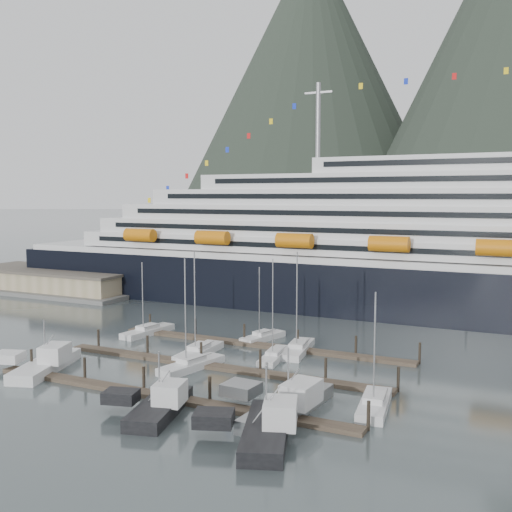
% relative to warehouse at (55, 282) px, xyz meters
% --- Properties ---
extents(ground, '(1600.00, 1600.00, 0.00)m').
position_rel_warehouse_xyz_m(ground, '(72.00, -42.00, -2.25)').
color(ground, '#465152').
rests_on(ground, ground).
extents(warehouse, '(46.00, 20.00, 5.80)m').
position_rel_warehouse_xyz_m(warehouse, '(0.00, 0.00, 0.00)').
color(warehouse, '#595956').
rests_on(warehouse, ground).
extents(dock_near, '(48.18, 2.28, 3.20)m').
position_rel_warehouse_xyz_m(dock_near, '(67.07, -51.95, -1.94)').
color(dock_near, '#3F3329').
rests_on(dock_near, ground).
extents(dock_mid, '(48.18, 2.28, 3.20)m').
position_rel_warehouse_xyz_m(dock_mid, '(67.07, -38.95, -1.94)').
color(dock_mid, '#3F3329').
rests_on(dock_mid, ground).
extents(dock_far, '(48.18, 2.28, 3.20)m').
position_rel_warehouse_xyz_m(dock_far, '(67.07, -25.95, -1.94)').
color(dock_far, '#3F3329').
rests_on(dock_far, ground).
extents(sailboat_b, '(3.37, 10.87, 15.63)m').
position_rel_warehouse_xyz_m(sailboat_b, '(61.45, -34.35, -1.80)').
color(sailboat_b, silver).
rests_on(sailboat_b, ground).
extents(sailboat_c, '(4.86, 10.78, 15.42)m').
position_rel_warehouse_xyz_m(sailboat_c, '(64.14, -40.65, -1.80)').
color(sailboat_c, silver).
rests_on(sailboat_c, ground).
extents(sailboat_d, '(3.75, 10.04, 14.73)m').
position_rel_warehouse_xyz_m(sailboat_d, '(72.10, -31.39, -1.83)').
color(sailboat_d, silver).
rests_on(sailboat_d, ground).
extents(sailboat_e, '(3.97, 10.70, 12.65)m').
position_rel_warehouse_xyz_m(sailboat_e, '(46.93, -26.86, -1.83)').
color(sailboat_e, silver).
rests_on(sailboat_e, ground).
extents(sailboat_f, '(4.57, 9.02, 12.27)m').
position_rel_warehouse_xyz_m(sailboat_f, '(65.83, -22.01, -1.84)').
color(sailboat_f, silver).
rests_on(sailboat_f, ground).
extents(sailboat_g, '(4.46, 11.41, 15.50)m').
position_rel_warehouse_xyz_m(sailboat_g, '(73.78, -26.61, -1.81)').
color(sailboat_g, silver).
rests_on(sailboat_g, ground).
extents(sailboat_h, '(4.24, 10.21, 13.51)m').
position_rel_warehouse_xyz_m(sailboat_h, '(90.00, -44.82, -1.81)').
color(sailboat_h, silver).
rests_on(sailboat_h, ground).
extents(trawler_a, '(10.99, 14.12, 7.51)m').
position_rel_warehouse_xyz_m(trawler_a, '(47.14, -49.85, -1.31)').
color(trawler_a, silver).
rests_on(trawler_a, ground).
extents(trawler_b, '(9.53, 12.06, 7.48)m').
position_rel_warehouse_xyz_m(trawler_b, '(69.89, -56.30, -1.31)').
color(trawler_b, black).
rests_on(trawler_b, ground).
extents(trawler_c, '(11.02, 15.58, 7.87)m').
position_rel_warehouse_xyz_m(trawler_c, '(81.96, -50.16, -1.27)').
color(trawler_c, gray).
rests_on(trawler_c, ground).
extents(trawler_d, '(11.18, 13.86, 7.96)m').
position_rel_warehouse_xyz_m(trawler_d, '(82.63, -57.05, -1.27)').
color(trawler_d, black).
rests_on(trawler_d, ground).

